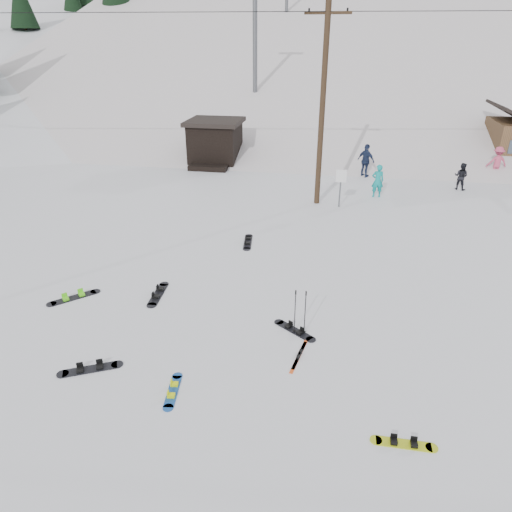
# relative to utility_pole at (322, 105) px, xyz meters

# --- Properties ---
(ground) EXTENTS (200.00, 200.00, 0.00)m
(ground) POSITION_rel_utility_pole_xyz_m (-2.00, -14.00, -4.68)
(ground) COLOR white
(ground) RESTS_ON ground
(ski_slope) EXTENTS (60.00, 85.24, 65.97)m
(ski_slope) POSITION_rel_utility_pole_xyz_m (-2.00, 41.00, -16.68)
(ski_slope) COLOR silver
(ski_slope) RESTS_ON ground
(ridge_left) EXTENTS (47.54, 95.03, 58.38)m
(ridge_left) POSITION_rel_utility_pole_xyz_m (-38.00, 34.00, -15.68)
(ridge_left) COLOR white
(ridge_left) RESTS_ON ground
(treeline_left) EXTENTS (20.00, 64.00, 10.00)m
(treeline_left) POSITION_rel_utility_pole_xyz_m (-36.00, 26.00, -4.68)
(treeline_left) COLOR black
(treeline_left) RESTS_ON ground
(treeline_crest) EXTENTS (50.00, 6.00, 10.00)m
(treeline_crest) POSITION_rel_utility_pole_xyz_m (-2.00, 72.00, -4.68)
(treeline_crest) COLOR black
(treeline_crest) RESTS_ON ski_slope
(utility_pole) EXTENTS (2.00, 0.26, 9.00)m
(utility_pole) POSITION_rel_utility_pole_xyz_m (0.00, 0.00, 0.00)
(utility_pole) COLOR #3A2819
(utility_pole) RESTS_ON ground
(trail_sign) EXTENTS (0.50, 0.09, 1.85)m
(trail_sign) POSITION_rel_utility_pole_xyz_m (1.10, -0.42, -3.41)
(trail_sign) COLOR #595B60
(trail_sign) RESTS_ON ground
(lift_hut) EXTENTS (3.40, 4.10, 2.75)m
(lift_hut) POSITION_rel_utility_pole_xyz_m (-7.00, 6.94, -3.32)
(lift_hut) COLOR black
(lift_hut) RESTS_ON ground
(lift_tower_near) EXTENTS (2.20, 0.36, 8.00)m
(lift_tower_near) POSITION_rel_utility_pole_xyz_m (-6.00, 16.00, 3.18)
(lift_tower_near) COLOR #595B60
(lift_tower_near) RESTS_ON ski_slope
(hero_snowboard) EXTENTS (0.39, 1.29, 0.09)m
(hero_snowboard) POSITION_rel_utility_pole_xyz_m (-2.54, -14.12, -4.66)
(hero_snowboard) COLOR #194FA4
(hero_snowboard) RESTS_ON ground
(hero_skis) EXTENTS (0.37, 1.50, 0.08)m
(hero_skis) POSITION_rel_utility_pole_xyz_m (0.25, -12.27, -4.66)
(hero_skis) COLOR #D04515
(hero_skis) RESTS_ON ground
(ski_poles) EXTENTS (0.38, 0.10, 1.36)m
(ski_poles) POSITION_rel_utility_pole_xyz_m (0.15, -11.27, -3.98)
(ski_poles) COLOR black
(ski_poles) RESTS_ON ground
(board_scatter_a) EXTENTS (1.46, 0.87, 0.11)m
(board_scatter_a) POSITION_rel_utility_pole_xyz_m (-4.84, -13.74, -4.65)
(board_scatter_a) COLOR black
(board_scatter_a) RESTS_ON ground
(board_scatter_b) EXTENTS (0.40, 1.65, 0.12)m
(board_scatter_b) POSITION_rel_utility_pole_xyz_m (-4.51, -9.96, -4.65)
(board_scatter_b) COLOR black
(board_scatter_b) RESTS_ON ground
(board_scatter_c) EXTENTS (1.28, 1.27, 0.12)m
(board_scatter_c) POSITION_rel_utility_pole_xyz_m (-7.07, -10.63, -4.65)
(board_scatter_c) COLOR black
(board_scatter_c) RESTS_ON ground
(board_scatter_d) EXTENTS (1.25, 0.96, 0.10)m
(board_scatter_d) POSITION_rel_utility_pole_xyz_m (0.01, -11.19, -4.65)
(board_scatter_d) COLOR black
(board_scatter_d) RESTS_ON ground
(board_scatter_e) EXTENTS (1.35, 0.25, 0.09)m
(board_scatter_e) POSITION_rel_utility_pole_xyz_m (2.60, -14.77, -4.66)
(board_scatter_e) COLOR #CCDD18
(board_scatter_e) RESTS_ON ground
(board_scatter_f) EXTENTS (0.47, 1.62, 0.11)m
(board_scatter_f) POSITION_rel_utility_pole_xyz_m (-2.46, -5.39, -4.65)
(board_scatter_f) COLOR black
(board_scatter_f) RESTS_ON ground
(skier_teal) EXTENTS (0.67, 0.49, 1.69)m
(skier_teal) POSITION_rel_utility_pole_xyz_m (2.98, 1.51, -3.84)
(skier_teal) COLOR #0E9090
(skier_teal) RESTS_ON ground
(skier_dark) EXTENTS (0.89, 0.83, 1.45)m
(skier_dark) POSITION_rel_utility_pole_xyz_m (7.49, 3.61, -3.95)
(skier_dark) COLOR black
(skier_dark) RESTS_ON ground
(skier_pink) EXTENTS (1.21, 0.80, 1.75)m
(skier_pink) POSITION_rel_utility_pole_xyz_m (10.11, 6.65, -3.80)
(skier_pink) COLOR #C84669
(skier_pink) RESTS_ON ground
(skier_navy) EXTENTS (1.18, 1.06, 1.92)m
(skier_navy) POSITION_rel_utility_pole_xyz_m (2.52, 5.23, -3.72)
(skier_navy) COLOR #1B2645
(skier_navy) RESTS_ON ground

